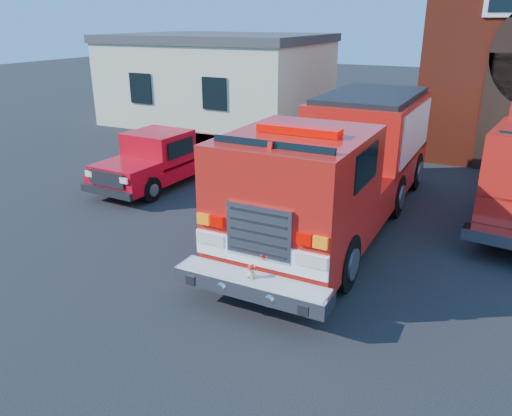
% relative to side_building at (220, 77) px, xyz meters
% --- Properties ---
extents(ground, '(100.00, 100.00, 0.00)m').
position_rel_side_building_xyz_m(ground, '(9.00, -13.00, -2.20)').
color(ground, black).
rests_on(ground, ground).
extents(side_building, '(10.20, 8.20, 4.35)m').
position_rel_side_building_xyz_m(side_building, '(0.00, 0.00, 0.00)').
color(side_building, beige).
rests_on(side_building, ground).
extents(fire_engine, '(3.00, 10.14, 3.11)m').
position_rel_side_building_xyz_m(fire_engine, '(9.93, -11.04, -0.59)').
color(fire_engine, black).
rests_on(fire_engine, ground).
extents(pickup_truck, '(2.22, 5.39, 1.73)m').
position_rel_side_building_xyz_m(pickup_truck, '(3.75, -10.24, -1.38)').
color(pickup_truck, black).
rests_on(pickup_truck, ground).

